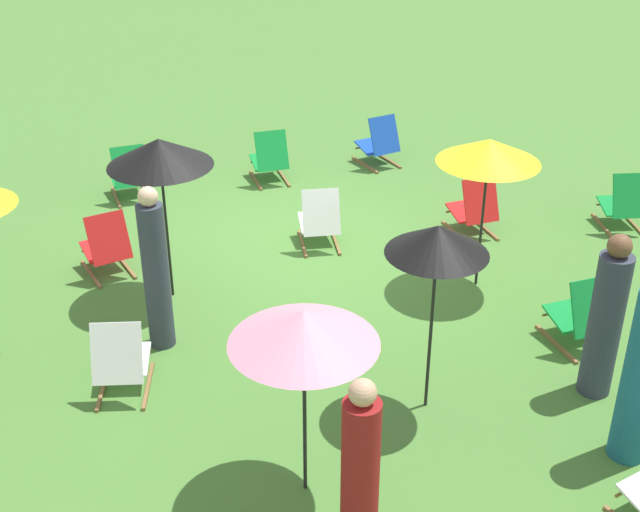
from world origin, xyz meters
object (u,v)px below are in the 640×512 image
at_px(deckchair_9, 474,209).
at_px(deckchair_0, 581,315).
at_px(deckchair_2, 129,175).
at_px(deckchair_8, 379,143).
at_px(deckchair_1, 106,247).
at_px(deckchair_13, 270,159).
at_px(umbrella_3, 438,240).
at_px(umbrella_4, 159,153).
at_px(person_1, 156,272).
at_px(deckchair_6, 624,204).
at_px(umbrella_0, 304,328).
at_px(person_2, 606,321).
at_px(person_0, 360,480).
at_px(umbrella_1, 489,151).
at_px(deckchair_4, 121,361).
at_px(deckchair_10, 320,220).

bearing_deg(deckchair_9, deckchair_0, 85.20).
distance_m(deckchair_2, deckchair_8, 3.94).
distance_m(deckchair_1, deckchair_13, 3.42).
bearing_deg(umbrella_3, umbrella_4, -50.12).
bearing_deg(umbrella_4, person_1, 79.78).
bearing_deg(deckchair_6, deckchair_2, -12.79).
relative_size(umbrella_0, umbrella_3, 0.91).
relative_size(deckchair_0, umbrella_3, 0.43).
height_order(deckchair_13, umbrella_3, umbrella_3).
bearing_deg(umbrella_4, deckchair_2, -82.77).
bearing_deg(umbrella_0, person_1, -67.43).
height_order(deckchair_1, person_1, person_1).
xyz_separation_m(deckchair_13, umbrella_3, (-0.48, 5.75, 1.42)).
relative_size(umbrella_3, person_2, 1.12).
height_order(deckchair_9, umbrella_4, umbrella_4).
relative_size(deckchair_13, person_1, 0.46).
height_order(umbrella_0, person_0, umbrella_0).
relative_size(deckchair_6, person_2, 0.48).
relative_size(deckchair_1, umbrella_0, 0.49).
bearing_deg(umbrella_1, deckchair_2, -41.59).
bearing_deg(person_1, umbrella_0, 86.29).
distance_m(deckchair_4, deckchair_8, 6.60).
height_order(deckchair_10, person_0, person_0).
bearing_deg(deckchair_0, umbrella_3, 10.98).
relative_size(deckchair_1, umbrella_3, 0.45).
xyz_separation_m(deckchair_1, deckchair_2, (-0.35, -2.24, 0.00)).
height_order(deckchair_9, umbrella_0, umbrella_0).
distance_m(deckchair_2, umbrella_3, 6.33).
height_order(deckchair_2, deckchair_9, same).
height_order(umbrella_0, person_2, umbrella_0).
relative_size(deckchair_4, umbrella_4, 0.43).
distance_m(deckchair_10, person_2, 4.14).
xyz_separation_m(umbrella_4, person_2, (-3.90, 2.81, -0.98)).
bearing_deg(deckchair_13, deckchair_4, 60.61).
distance_m(umbrella_1, umbrella_3, 2.49).
bearing_deg(deckchair_0, deckchair_1, -36.06).
distance_m(deckchair_1, deckchair_9, 4.78).
xyz_separation_m(deckchair_9, umbrella_3, (1.85, 3.35, 1.42)).
bearing_deg(deckchair_2, deckchair_6, 150.86).
relative_size(deckchair_13, umbrella_3, 0.43).
relative_size(deckchair_1, deckchair_9, 1.04).
bearing_deg(deckchair_9, person_0, 52.72).
distance_m(deckchair_6, deckchair_13, 5.14).
bearing_deg(umbrella_4, umbrella_1, 170.91).
bearing_deg(umbrella_0, umbrella_1, -133.41).
relative_size(deckchair_6, umbrella_3, 0.43).
relative_size(deckchair_8, person_1, 0.47).
bearing_deg(deckchair_13, deckchair_2, 0.42).
height_order(deckchair_0, person_1, person_1).
distance_m(deckchair_6, person_2, 3.90).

